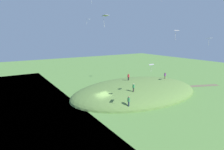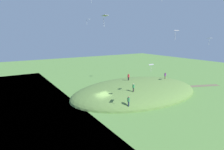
{
  "view_description": "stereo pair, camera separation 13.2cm",
  "coord_description": "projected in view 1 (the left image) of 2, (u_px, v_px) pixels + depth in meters",
  "views": [
    {
      "loc": [
        -16.83,
        -29.82,
        13.05
      ],
      "look_at": [
        3.89,
        2.83,
        4.93
      ],
      "focal_mm": 29.83,
      "sensor_mm": 36.0,
      "label": 1
    },
    {
      "loc": [
        -16.72,
        -29.89,
        13.05
      ],
      "look_at": [
        3.89,
        2.83,
        4.93
      ],
      "focal_mm": 29.83,
      "sensor_mm": 36.0,
      "label": 2
    }
  ],
  "objects": [
    {
      "name": "kite_5",
      "position": [
        151.0,
        65.0,
        28.62
      ],
      "size": [
        1.16,
        1.22,
        1.12
      ],
      "color": "silver"
    },
    {
      "name": "person_walking_path",
      "position": [
        134.0,
        87.0,
        36.44
      ],
      "size": [
        0.43,
        0.43,
        1.68
      ],
      "rotation": [
        0.0,
        0.0,
        0.04
      ],
      "color": "#2E2B2C",
      "rests_on": "grass_hill"
    },
    {
      "name": "ground_plane",
      "position": [
        103.0,
        105.0,
        36.15
      ],
      "size": [
        160.0,
        160.0,
        0.0
      ],
      "primitive_type": "plane",
      "color": "#5E8E42"
    },
    {
      "name": "kite_4",
      "position": [
        209.0,
        38.0,
        39.04
      ],
      "size": [
        1.25,
        0.96,
        1.53
      ],
      "color": "white"
    },
    {
      "name": "person_on_hilltop",
      "position": [
        129.0,
        100.0,
        32.44
      ],
      "size": [
        0.55,
        0.55,
        1.78
      ],
      "rotation": [
        0.0,
        0.0,
        1.36
      ],
      "color": "navy",
      "rests_on": "grass_hill"
    },
    {
      "name": "kite_7",
      "position": [
        105.0,
        16.0,
        23.65
      ],
      "size": [
        0.99,
        0.83,
        1.47
      ],
      "color": "white"
    },
    {
      "name": "kite_0",
      "position": [
        88.0,
        19.0,
        41.58
      ],
      "size": [
        0.86,
        0.74,
        1.22
      ],
      "color": "white"
    },
    {
      "name": "kite_6",
      "position": [
        176.0,
        31.0,
        27.88
      ],
      "size": [
        0.89,
        0.8,
        1.45
      ],
      "color": "#F6E1D0"
    },
    {
      "name": "dirt_path",
      "position": [
        199.0,
        86.0,
        49.6
      ],
      "size": [
        11.04,
        5.58,
        0.04
      ],
      "primitive_type": "cube",
      "rotation": [
        0.0,
        0.0,
        -0.38
      ],
      "color": "#70614B",
      "rests_on": "ground_plane"
    },
    {
      "name": "person_with_child",
      "position": [
        165.0,
        75.0,
        47.42
      ],
      "size": [
        0.53,
        0.53,
        1.61
      ],
      "rotation": [
        0.0,
        0.0,
        3.44
      ],
      "color": "brown",
      "rests_on": "grass_hill"
    },
    {
      "name": "grass_hill",
      "position": [
        136.0,
        92.0,
        43.86
      ],
      "size": [
        32.0,
        20.63,
        5.61
      ],
      "primitive_type": "ellipsoid",
      "color": "olive",
      "rests_on": "ground_plane"
    },
    {
      "name": "person_watching_kites",
      "position": [
        128.0,
        76.0,
        43.89
      ],
      "size": [
        0.51,
        0.51,
        1.61
      ],
      "rotation": [
        0.0,
        0.0,
        3.21
      ],
      "color": "black",
      "rests_on": "grass_hill"
    }
  ]
}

